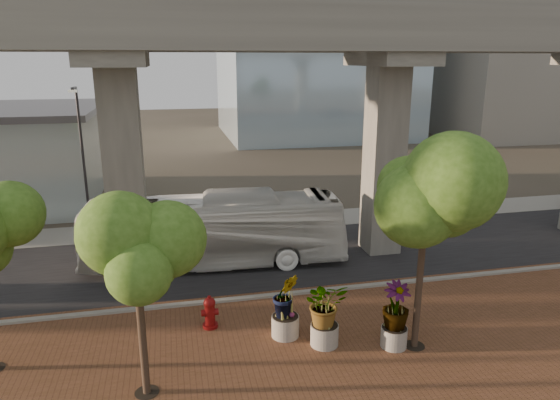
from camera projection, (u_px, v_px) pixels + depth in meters
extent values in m
plane|color=#3B372B|center=(271.00, 277.00, 22.10)|extent=(160.00, 160.00, 0.00)
cube|color=brown|center=(325.00, 388.00, 14.57)|extent=(70.00, 13.00, 0.06)
cube|color=black|center=(262.00, 259.00, 23.97)|extent=(90.00, 8.00, 0.04)
cube|color=gray|center=(280.00, 295.00, 20.20)|extent=(70.00, 0.25, 0.16)
cube|color=gray|center=(245.00, 224.00, 29.13)|extent=(90.00, 3.00, 0.06)
cube|color=gray|center=(267.00, 27.00, 19.62)|extent=(72.00, 2.40, 1.80)
cube|color=gray|center=(254.00, 32.00, 22.62)|extent=(72.00, 2.40, 1.80)
cube|color=gray|center=(249.00, 1.00, 23.28)|extent=(72.00, 0.12, 1.00)
cube|color=gray|center=(517.00, 36.00, 60.60)|extent=(18.00, 16.00, 24.00)
imported|color=silver|center=(216.00, 231.00, 23.02)|extent=(12.13, 3.73, 3.33)
cylinder|color=maroon|center=(210.00, 325.00, 17.83)|extent=(0.55, 0.55, 0.12)
cylinder|color=maroon|center=(210.00, 314.00, 17.71)|extent=(0.36, 0.36, 0.88)
sphere|color=maroon|center=(209.00, 303.00, 17.59)|extent=(0.43, 0.43, 0.43)
cylinder|color=maroon|center=(209.00, 298.00, 17.53)|extent=(0.12, 0.12, 0.15)
cylinder|color=maroon|center=(210.00, 312.00, 17.69)|extent=(0.61, 0.24, 0.24)
cylinder|color=gray|center=(324.00, 335.00, 16.66)|extent=(0.94, 0.94, 0.73)
imported|color=#355C18|center=(325.00, 303.00, 16.34)|extent=(2.09, 2.09, 1.57)
cylinder|color=#AEA79D|center=(394.00, 337.00, 16.56)|extent=(0.87, 0.87, 0.68)
imported|color=#355C18|center=(396.00, 306.00, 16.25)|extent=(2.13, 2.13, 1.60)
cylinder|color=#B0A89F|center=(285.00, 326.00, 17.18)|extent=(0.95, 0.95, 0.74)
imported|color=#355C18|center=(285.00, 295.00, 16.87)|extent=(2.12, 2.12, 1.59)
cylinder|color=#483729|center=(143.00, 341.00, 13.88)|extent=(0.22, 0.22, 3.33)
cylinder|color=black|center=(147.00, 392.00, 14.33)|extent=(0.70, 0.70, 0.01)
cylinder|color=#483729|center=(418.00, 294.00, 16.14)|extent=(0.22, 0.22, 3.83)
cylinder|color=black|center=(414.00, 346.00, 16.66)|extent=(0.70, 0.70, 0.01)
cylinder|color=#28282D|center=(84.00, 164.00, 26.28)|extent=(0.14, 0.14, 7.85)
cube|color=#28282D|center=(74.00, 88.00, 24.75)|extent=(0.15, 0.98, 0.15)
cube|color=silver|center=(72.00, 91.00, 24.32)|extent=(0.39, 0.20, 0.12)
cylinder|color=#2F2F34|center=(374.00, 154.00, 27.67)|extent=(0.15, 0.15, 8.32)
cube|color=#2F2F34|center=(382.00, 78.00, 26.05)|extent=(0.16, 1.04, 0.16)
cube|color=silver|center=(386.00, 80.00, 25.59)|extent=(0.42, 0.21, 0.12)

